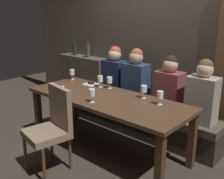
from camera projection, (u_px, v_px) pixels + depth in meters
name	position (u px, v px, depth m)	size (l,w,h in m)	color
ground	(106.00, 149.00, 3.61)	(9.00, 9.00, 0.00)	#382D26
back_wall_tiled	(161.00, 30.00, 4.05)	(6.00, 0.12, 3.00)	brown
back_counter	(84.00, 81.00, 5.20)	(1.10, 0.28, 0.95)	#494138
dining_table	(106.00, 103.00, 3.42)	(2.20, 0.84, 0.74)	#412B1C
banquette_bench	(138.00, 118.00, 4.04)	(2.50, 0.44, 0.45)	#312A23
chair_near_side	(52.00, 124.00, 3.03)	(0.51, 0.51, 0.98)	#4C3321
diner_redhead	(115.00, 74.00, 4.15)	(0.36, 0.24, 0.82)	#192342
diner_bearded	(136.00, 78.00, 3.88)	(0.36, 0.24, 0.83)	navy
diner_far_end	(169.00, 86.00, 3.58)	(0.36, 0.24, 0.79)	brown
diner_near_end	(203.00, 93.00, 3.26)	(0.36, 0.24, 0.80)	#9E9384
wine_bottle_dark_red	(75.00, 49.00, 5.16)	(0.08, 0.08, 0.33)	black
wine_bottle_pale_label	(88.00, 51.00, 4.93)	(0.08, 0.08, 0.33)	#384728
wine_glass_far_left	(72.00, 73.00, 4.19)	(0.08, 0.08, 0.16)	silver
wine_glass_center_front	(100.00, 79.00, 3.79)	(0.08, 0.08, 0.16)	silver
wine_glass_end_left	(160.00, 95.00, 3.09)	(0.08, 0.08, 0.16)	silver
wine_glass_center_back	(92.00, 93.00, 3.17)	(0.08, 0.08, 0.16)	silver
wine_glass_near_right	(144.00, 89.00, 3.31)	(0.08, 0.08, 0.16)	silver
wine_glass_end_right	(110.00, 80.00, 3.73)	(0.08, 0.08, 0.16)	silver
espresso_cup	(62.00, 89.00, 3.63)	(0.12, 0.12, 0.06)	white
dessert_plate	(91.00, 84.00, 3.94)	(0.19, 0.19, 0.05)	white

